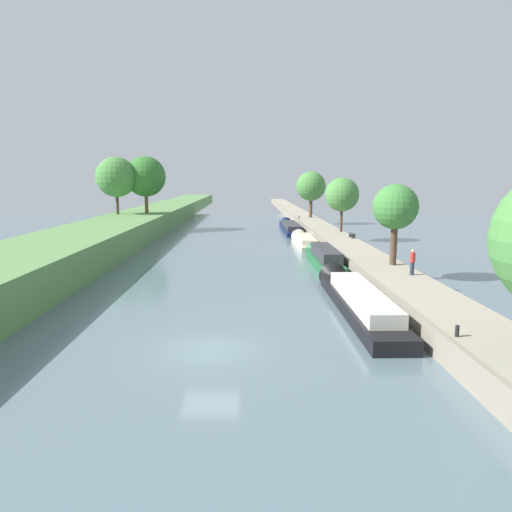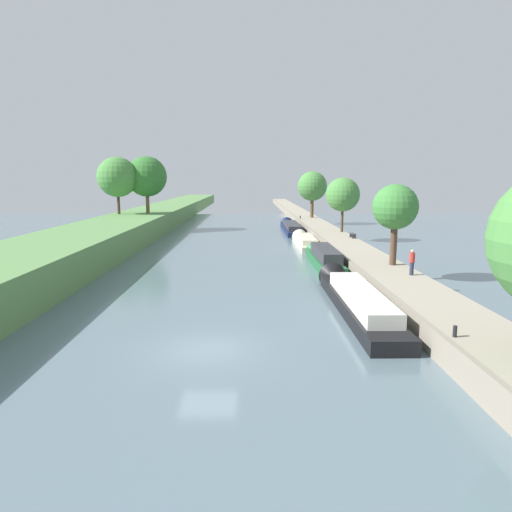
{
  "view_description": "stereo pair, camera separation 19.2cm",
  "coord_description": "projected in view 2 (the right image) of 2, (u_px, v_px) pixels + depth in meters",
  "views": [
    {
      "loc": [
        1.62,
        -19.16,
        7.22
      ],
      "look_at": [
        2.33,
        18.83,
        1.0
      ],
      "focal_mm": 32.77,
      "sensor_mm": 36.0,
      "label": 1
    },
    {
      "loc": [
        1.82,
        -19.16,
        7.22
      ],
      "look_at": [
        2.33,
        18.83,
        1.0
      ],
      "focal_mm": 32.77,
      "sensor_mm": 36.0,
      "label": 2
    }
  ],
  "objects": [
    {
      "name": "narrowboat_black",
      "position": [
        355.0,
        298.0,
        26.47
      ],
      "size": [
        2.08,
        14.88,
        2.06
      ],
      "color": "black",
      "rests_on": "ground_plane"
    },
    {
      "name": "mooring_bollard_near",
      "position": [
        455.0,
        331.0,
        18.14
      ],
      "size": [
        0.16,
        0.16,
        0.45
      ],
      "color": "black",
      "rests_on": "right_towpath"
    },
    {
      "name": "person_walking",
      "position": [
        412.0,
        262.0,
        29.82
      ],
      "size": [
        0.34,
        0.34,
        1.66
      ],
      "color": "#282D42",
      "rests_on": "right_towpath"
    },
    {
      "name": "narrowboat_cream",
      "position": [
        305.0,
        241.0,
        51.83
      ],
      "size": [
        1.94,
        11.51,
        1.84
      ],
      "color": "beige",
      "rests_on": "ground_plane"
    },
    {
      "name": "narrowboat_navy",
      "position": [
        291.0,
        227.0,
        66.66
      ],
      "size": [
        2.18,
        15.76,
        2.07
      ],
      "color": "#141E42",
      "rests_on": "ground_plane"
    },
    {
      "name": "narrowboat_green",
      "position": [
        324.0,
        258.0,
        39.53
      ],
      "size": [
        1.83,
        11.39,
        2.16
      ],
      "color": "#1E6033",
      "rests_on": "ground_plane"
    },
    {
      "name": "tree_rightbank_far",
      "position": [
        312.0,
        186.0,
        74.79
      ],
      "size": [
        4.7,
        4.7,
        7.38
      ],
      "color": "brown",
      "rests_on": "right_towpath"
    },
    {
      "name": "right_towpath",
      "position": [
        470.0,
        336.0,
        20.11
      ],
      "size": [
        3.62,
        260.0,
        1.17
      ],
      "color": "#9E937F",
      "rests_on": "ground_plane"
    },
    {
      "name": "mooring_bollard_far",
      "position": [
        300.0,
        217.0,
        73.5
      ],
      "size": [
        0.16,
        0.16,
        0.45
      ],
      "color": "black",
      "rests_on": "right_towpath"
    },
    {
      "name": "tree_leftbank_downstream",
      "position": [
        117.0,
        177.0,
        63.32
      ],
      "size": [
        5.43,
        5.43,
        7.74
      ],
      "color": "#4C3828",
      "rests_on": "left_grassy_bank"
    },
    {
      "name": "stone_quay",
      "position": [
        425.0,
        335.0,
        20.08
      ],
      "size": [
        0.25,
        260.0,
        1.22
      ],
      "color": "gray",
      "rests_on": "ground_plane"
    },
    {
      "name": "park_bench",
      "position": [
        353.0,
        235.0,
        49.1
      ],
      "size": [
        0.44,
        1.5,
        0.47
      ],
      "color": "#333338",
      "rests_on": "right_towpath"
    },
    {
      "name": "tree_leftbank_upstream",
      "position": [
        147.0,
        177.0,
        65.19
      ],
      "size": [
        5.62,
        5.62,
        7.91
      ],
      "color": "brown",
      "rests_on": "left_grassy_bank"
    },
    {
      "name": "tree_rightbank_midfar",
      "position": [
        343.0,
        195.0,
        54.06
      ],
      "size": [
        3.93,
        3.93,
        6.31
      ],
      "color": "#4C3828",
      "rests_on": "right_towpath"
    },
    {
      "name": "ground_plane",
      "position": [
        208.0,
        350.0,
        20.05
      ],
      "size": [
        160.0,
        160.0,
        0.0
      ],
      "primitive_type": "plane",
      "color": "slate"
    },
    {
      "name": "tree_rightbank_midnear",
      "position": [
        395.0,
        208.0,
        32.88
      ],
      "size": [
        3.2,
        3.2,
        5.76
      ],
      "color": "#4C3828",
      "rests_on": "right_towpath"
    }
  ]
}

